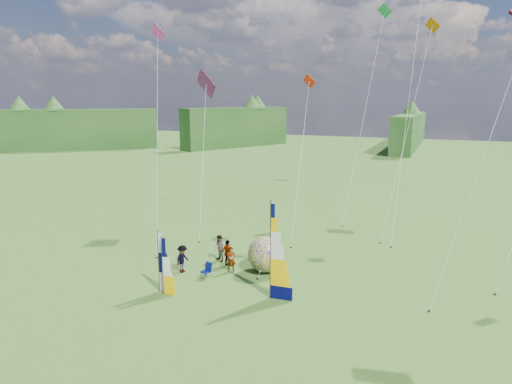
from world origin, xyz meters
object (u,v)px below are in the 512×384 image
at_px(kite_whale, 411,78).
at_px(spectator_a, 231,259).
at_px(spectator_b, 220,248).
at_px(camp_chair, 206,271).
at_px(side_banner_left, 162,266).
at_px(spectator_c, 182,259).
at_px(spectator_d, 228,253).
at_px(side_banner_far, 159,262).
at_px(bol_inflatable, 266,254).
at_px(feather_banner_main, 270,252).

bearing_deg(kite_whale, spectator_a, -137.62).
xyz_separation_m(spectator_b, camp_chair, (0.62, -2.96, -0.40)).
bearing_deg(spectator_a, side_banner_left, -147.56).
bearing_deg(spectator_a, camp_chair, -154.26).
distance_m(side_banner_left, kite_whale, 23.92).
bearing_deg(spectator_c, spectator_d, -43.42).
relative_size(side_banner_left, spectator_d, 1.86).
bearing_deg(camp_chair, kite_whale, 76.94).
relative_size(side_banner_far, kite_whale, 0.14).
bearing_deg(camp_chair, bol_inflatable, 57.75).
xyz_separation_m(side_banner_far, kite_whale, (10.93, 18.57, 10.36)).
distance_m(side_banner_left, spectator_c, 3.31).
relative_size(side_banner_far, spectator_b, 1.94).
xyz_separation_m(feather_banner_main, side_banner_left, (-5.55, -1.81, -1.00)).
distance_m(spectator_a, spectator_c, 2.98).
bearing_deg(kite_whale, spectator_d, -140.93).
relative_size(spectator_b, spectator_d, 1.02).
bearing_deg(spectator_b, side_banner_left, -62.74).
relative_size(side_banner_far, spectator_a, 2.14).
relative_size(spectator_c, spectator_d, 1.00).
bearing_deg(camp_chair, spectator_c, -171.68).
relative_size(side_banner_far, spectator_d, 1.98).
distance_m(spectator_c, kite_whale, 22.28).
distance_m(feather_banner_main, side_banner_left, 5.92).
xyz_separation_m(feather_banner_main, spectator_a, (-3.58, 2.57, -1.80)).
relative_size(side_banner_left, bol_inflatable, 1.43).
bearing_deg(feather_banner_main, spectator_b, 139.04).
bearing_deg(side_banner_left, feather_banner_main, 14.53).
xyz_separation_m(side_banner_left, bol_inflatable, (3.93, 5.24, -0.48)).
bearing_deg(spectator_a, side_banner_far, -152.26).
relative_size(spectator_d, camp_chair, 1.80).
bearing_deg(spectator_c, spectator_a, -63.08).
height_order(camp_chair, kite_whale, kite_whale).
xyz_separation_m(spectator_b, spectator_d, (0.91, -0.63, -0.02)).
bearing_deg(side_banner_far, spectator_d, 63.22).
distance_m(spectator_b, spectator_c, 2.90).
height_order(feather_banner_main, spectator_b, feather_banner_main).
distance_m(bol_inflatable, camp_chair, 3.81).
bearing_deg(bol_inflatable, spectator_b, 171.04).
distance_m(side_banner_left, spectator_d, 5.39).
height_order(spectator_b, camp_chair, spectator_b).
height_order(spectator_a, spectator_d, spectator_d).
distance_m(bol_inflatable, kite_whale, 18.60).
distance_m(spectator_d, kite_whale, 19.87).
bearing_deg(side_banner_far, spectator_c, 89.19).
relative_size(feather_banner_main, bol_inflatable, 2.31).
bearing_deg(spectator_a, spectator_d, 95.83).
xyz_separation_m(side_banner_far, spectator_d, (1.70, 5.00, -0.84)).
bearing_deg(spectator_b, spectator_c, -82.23).
distance_m(side_banner_left, camp_chair, 3.23).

